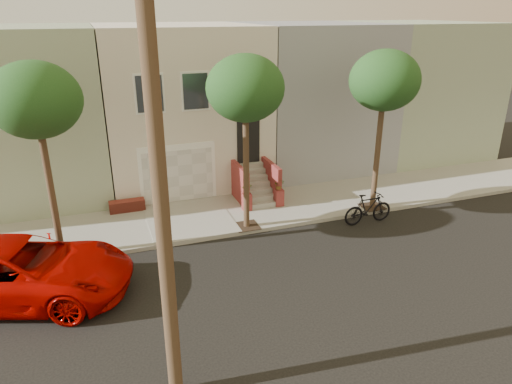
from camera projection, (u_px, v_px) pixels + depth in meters
name	position (u px, v px, depth m)	size (l,w,h in m)	color
ground	(257.00, 289.00, 13.82)	(90.00, 90.00, 0.00)	black
sidewalk	(211.00, 217.00, 18.48)	(40.00, 3.70, 0.15)	gray
house_row	(178.00, 101.00, 22.28)	(33.10, 11.70, 7.00)	beige
tree_left	(35.00, 102.00, 13.58)	(2.70, 2.57, 6.30)	#2D2116
tree_mid	(245.00, 90.00, 15.61)	(2.70, 2.57, 6.30)	#2D2116
tree_right	(385.00, 82.00, 17.34)	(2.70, 2.57, 6.30)	#2D2116
pickup_truck	(19.00, 271.00, 13.12)	(2.90, 6.29, 1.75)	#BA0400
motorcycle	(368.00, 209.00, 17.87)	(0.58, 2.05, 1.23)	black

